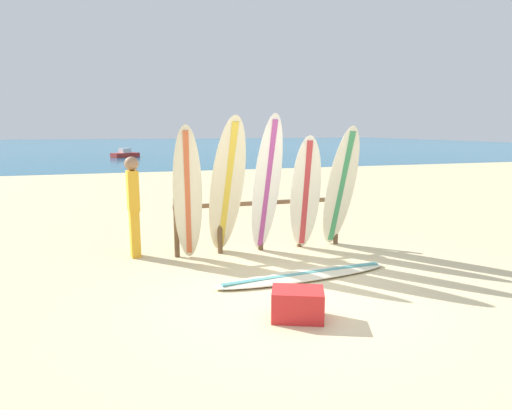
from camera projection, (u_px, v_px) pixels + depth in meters
ground_plane at (300, 297)px, 5.77m from camera, size 120.00×120.00×0.00m
ocean_water at (137, 145)px, 60.36m from camera, size 120.00×80.00×0.01m
surfboard_rack at (261, 216)px, 7.90m from camera, size 3.16×0.09×1.03m
surfboard_leaning_far_left at (188, 194)px, 7.13m from camera, size 0.56×0.65×2.28m
surfboard_leaning_left at (227, 188)px, 7.31m from camera, size 0.65×1.13×2.43m
surfboard_leaning_center_left at (267, 186)px, 7.44m from camera, size 0.50×0.89×2.46m
surfboard_leaning_center at (305, 194)px, 7.77m from camera, size 0.65×0.71×2.10m
surfboard_leaning_center_right at (340, 189)px, 7.84m from camera, size 0.61×1.02×2.27m
surfboard_lying_on_sand at (305, 275)px, 6.51m from camera, size 2.87×0.77×0.08m
beachgoer_standing at (133, 203)px, 7.42m from camera, size 0.24×0.30×1.74m
small_boat_offshore at (125, 154)px, 34.05m from camera, size 2.25×1.90×0.71m
cooler_box at (298, 304)px, 5.07m from camera, size 0.71×0.60×0.36m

